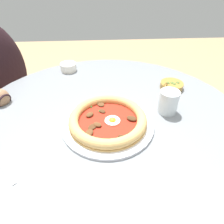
# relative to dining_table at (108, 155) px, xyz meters

# --- Properties ---
(ground_plane) EXTENTS (6.00, 6.00, 0.02)m
(ground_plane) POSITION_rel_dining_table_xyz_m (0.00, 0.00, -0.58)
(ground_plane) COLOR tan
(dining_table) EXTENTS (0.99, 0.99, 0.75)m
(dining_table) POSITION_rel_dining_table_xyz_m (0.00, 0.00, 0.00)
(dining_table) COLOR gray
(dining_table) RESTS_ON ground
(pizza_on_plate) EXTENTS (0.30, 0.30, 0.04)m
(pizza_on_plate) POSITION_rel_dining_table_xyz_m (0.02, -0.00, 0.20)
(pizza_on_plate) COLOR white
(pizza_on_plate) RESTS_ON dining_table
(water_glass) EXTENTS (0.07, 0.07, 0.08)m
(water_glass) POSITION_rel_dining_table_xyz_m (-0.04, 0.21, 0.21)
(water_glass) COLOR silver
(water_glass) RESTS_ON dining_table
(ramekin_capers) EXTENTS (0.07, 0.07, 0.04)m
(ramekin_capers) POSITION_rel_dining_table_xyz_m (-0.38, -0.17, 0.20)
(ramekin_capers) COLOR white
(ramekin_capers) RESTS_ON dining_table
(olive_pan) EXTENTS (0.10, 0.10, 0.05)m
(olive_pan) POSITION_rel_dining_table_xyz_m (-0.19, 0.27, 0.19)
(olive_pan) COLOR olive
(olive_pan) RESTS_ON dining_table
(diner_person) EXTENTS (0.55, 0.43, 1.16)m
(diner_person) POSITION_rel_dining_table_xyz_m (-0.42, -0.57, -0.05)
(diner_person) COLOR #282833
(diner_person) RESTS_ON ground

